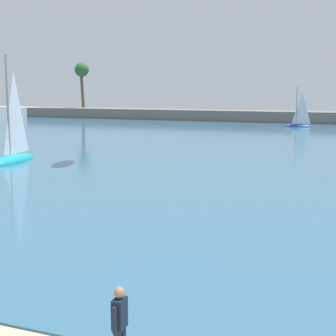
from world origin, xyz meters
TOP-DOWN VIEW (x-y plane):
  - sea at (0.00, 65.70)m, footprint 220.00×115.88m
  - person_at_waterline at (2.22, 7.06)m, footprint 0.23×0.55m
  - sailboat_near_shore at (-4.82, 73.47)m, footprint 4.24×1.83m
  - sailboat_toward_headland at (-18.34, 29.44)m, footprint 2.56×5.84m

SIDE VIEW (x-z plane):
  - sea at x=0.00m, z-range 0.00..0.06m
  - sailboat_near_shore at x=-4.82m, z-range -2.37..3.57m
  - sailboat_toward_headland at x=-18.34m, z-range -3.29..4.89m
  - person_at_waterline at x=2.22m, z-range 0.06..1.73m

